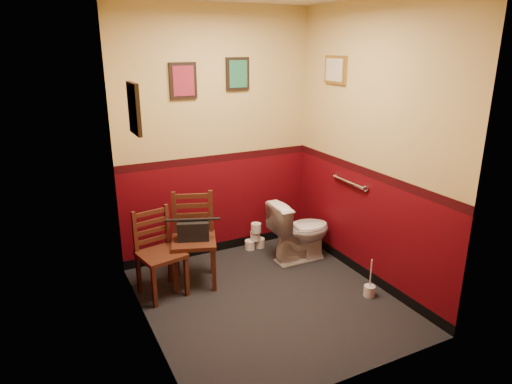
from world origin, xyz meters
TOP-DOWN VIEW (x-y plane):
  - floor at (0.00, 0.00)m, footprint 2.20×2.40m
  - wall_back at (0.00, 1.20)m, footprint 2.20×0.00m
  - wall_front at (0.00, -1.20)m, footprint 2.20×0.00m
  - wall_left at (-1.10, 0.00)m, footprint 0.00×2.40m
  - wall_right at (1.10, 0.00)m, footprint 0.00×2.40m
  - grab_bar at (1.07, 0.25)m, footprint 0.05×0.56m
  - framed_print_back_a at (-0.35, 1.18)m, footprint 0.28×0.04m
  - framed_print_back_b at (0.25, 1.18)m, footprint 0.26×0.04m
  - framed_print_left at (-1.08, 0.10)m, footprint 0.04×0.30m
  - framed_print_right at (1.08, 0.60)m, footprint 0.04×0.34m
  - toilet at (0.72, 0.60)m, footprint 0.70×0.40m
  - toilet_brush at (0.90, -0.37)m, footprint 0.11×0.11m
  - chair_left at (-0.86, 0.59)m, footprint 0.46×0.46m
  - chair_right at (-0.49, 0.66)m, footprint 0.54×0.54m
  - handbag at (-0.50, 0.62)m, footprint 0.34×0.25m
  - tp_stack at (0.40, 1.07)m, footprint 0.25×0.15m

SIDE VIEW (x-z plane):
  - floor at x=0.00m, z-range 0.00..0.00m
  - toilet_brush at x=0.90m, z-range -0.13..0.25m
  - tp_stack at x=0.40m, z-range -0.03..0.30m
  - toilet at x=0.72m, z-range 0.00..0.68m
  - chair_left at x=-0.86m, z-range 0.00..0.83m
  - chair_right at x=-0.49m, z-range 0.00..0.91m
  - handbag at x=-0.50m, z-range 0.46..0.68m
  - grab_bar at x=1.07m, z-range 0.92..0.98m
  - wall_back at x=0.00m, z-range 0.00..2.70m
  - wall_front at x=0.00m, z-range 0.00..2.70m
  - wall_left at x=-1.10m, z-range 0.00..2.70m
  - wall_right at x=1.10m, z-range 0.00..2.70m
  - framed_print_left at x=-1.08m, z-range 1.66..2.04m
  - framed_print_back_a at x=-0.35m, z-range 1.77..2.13m
  - framed_print_back_b at x=0.25m, z-range 1.83..2.17m
  - framed_print_right at x=1.08m, z-range 1.91..2.19m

